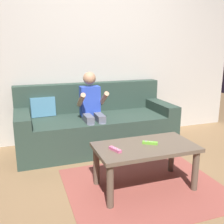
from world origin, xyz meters
name	(u,v)px	position (x,y,z in m)	size (l,w,h in m)	color
ground_plane	(155,194)	(0.00, 0.00, 0.00)	(8.61, 8.61, 0.00)	olive
wall_back	(99,49)	(0.00, 1.71, 1.25)	(4.30, 0.05, 2.50)	beige
couch	(95,125)	(-0.18, 1.32, 0.29)	(1.99, 0.80, 0.81)	#2D4238
person_seated_on_couch	(92,108)	(-0.27, 1.14, 0.57)	(0.34, 0.41, 1.00)	slate
coffee_table	(145,153)	(-0.03, 0.15, 0.35)	(0.92, 0.50, 0.42)	brown
area_rug	(144,186)	(-0.03, 0.15, 0.00)	(1.44, 1.23, 0.01)	#9E4C42
game_remote_lime_near_edge	(150,143)	(0.02, 0.17, 0.43)	(0.14, 0.11, 0.03)	#72C638
game_remote_pink_center	(115,149)	(-0.34, 0.13, 0.43)	(0.08, 0.14, 0.03)	pink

